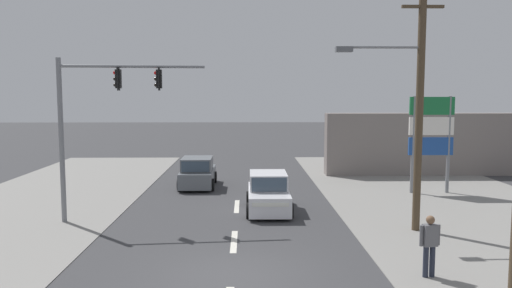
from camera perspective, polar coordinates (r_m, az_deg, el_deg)
The scene contains 10 objects.
ground_plane at distance 13.45m, azimuth -2.83°, elevation -14.75°, with size 140.00×140.00×0.00m, color #3A3A3D.
lane_dash_mid at distance 16.30m, azimuth -2.52°, elevation -11.04°, with size 0.20×2.40×0.01m, color silver.
lane_dash_far at distance 21.13m, azimuth -2.20°, elevation -7.12°, with size 0.20×2.40×0.01m, color silver.
utility_pole_midground_right at distance 17.69m, azimuth 17.77°, elevation 5.43°, with size 3.78×0.30×8.69m.
traffic_signal_mast at distance 19.02m, azimuth -17.70°, elevation 3.78°, with size 5.28×0.61×6.00m.
shopping_plaza_sign at distance 24.86m, azimuth 19.39°, elevation 1.45°, with size 2.10×0.16×4.60m.
shopfront_wall_far at distance 30.64m, azimuth 19.11°, elevation -0.01°, with size 12.00×1.00×3.60m, color gray.
hatchback_oncoming_mid at distance 20.17m, azimuth 1.43°, elevation -5.70°, with size 1.79×3.65×1.53m.
hatchback_receding_far at distance 25.46m, azimuth -6.69°, elevation -3.34°, with size 1.79×3.64×1.53m.
pedestrian_at_kerb at distance 13.72m, azimuth 19.23°, elevation -10.60°, with size 0.55×0.27×1.63m.
Camera 1 is at (0.39, -12.59, 4.72)m, focal length 35.00 mm.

